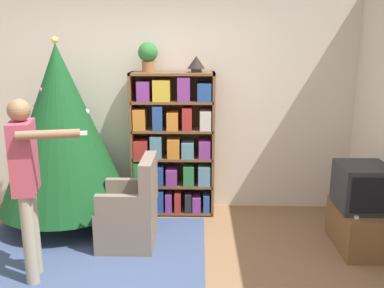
{
  "coord_description": "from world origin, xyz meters",
  "views": [
    {
      "loc": [
        0.55,
        -3.25,
        2.07
      ],
      "look_at": [
        0.48,
        0.81,
        1.05
      ],
      "focal_mm": 40.0,
      "sensor_mm": 36.0,
      "label": 1
    }
  ],
  "objects_px": {
    "bookshelf": "(172,146)",
    "armchair": "(131,214)",
    "christmas_tree": "(61,128)",
    "television": "(362,187)",
    "table_lamp": "(196,63)",
    "potted_plant": "(148,55)",
    "standing_person": "(27,176)"
  },
  "relations": [
    {
      "from": "christmas_tree",
      "to": "armchair",
      "type": "bearing_deg",
      "value": -32.45
    },
    {
      "from": "bookshelf",
      "to": "potted_plant",
      "type": "distance_m",
      "value": 1.08
    },
    {
      "from": "bookshelf",
      "to": "christmas_tree",
      "type": "distance_m",
      "value": 1.26
    },
    {
      "from": "armchair",
      "to": "standing_person",
      "type": "height_order",
      "value": "standing_person"
    },
    {
      "from": "table_lamp",
      "to": "standing_person",
      "type": "bearing_deg",
      "value": -133.16
    },
    {
      "from": "television",
      "to": "christmas_tree",
      "type": "relative_size",
      "value": 0.24
    },
    {
      "from": "television",
      "to": "standing_person",
      "type": "xyz_separation_m",
      "value": [
        -3.04,
        -0.62,
        0.3
      ]
    },
    {
      "from": "standing_person",
      "to": "potted_plant",
      "type": "xyz_separation_m",
      "value": [
        0.86,
        1.5,
        0.93
      ]
    },
    {
      "from": "potted_plant",
      "to": "table_lamp",
      "type": "height_order",
      "value": "potted_plant"
    },
    {
      "from": "bookshelf",
      "to": "standing_person",
      "type": "relative_size",
      "value": 1.06
    },
    {
      "from": "standing_person",
      "to": "potted_plant",
      "type": "height_order",
      "value": "potted_plant"
    },
    {
      "from": "armchair",
      "to": "potted_plant",
      "type": "xyz_separation_m",
      "value": [
        0.11,
        0.85,
        1.55
      ]
    },
    {
      "from": "christmas_tree",
      "to": "potted_plant",
      "type": "distance_m",
      "value": 1.24
    },
    {
      "from": "christmas_tree",
      "to": "bookshelf",
      "type": "bearing_deg",
      "value": 15.06
    },
    {
      "from": "television",
      "to": "christmas_tree",
      "type": "xyz_separation_m",
      "value": [
        -3.1,
        0.55,
        0.47
      ]
    },
    {
      "from": "armchair",
      "to": "table_lamp",
      "type": "distance_m",
      "value": 1.81
    },
    {
      "from": "potted_plant",
      "to": "table_lamp",
      "type": "relative_size",
      "value": 1.64
    },
    {
      "from": "christmas_tree",
      "to": "table_lamp",
      "type": "bearing_deg",
      "value": 12.72
    },
    {
      "from": "bookshelf",
      "to": "standing_person",
      "type": "height_order",
      "value": "bookshelf"
    },
    {
      "from": "television",
      "to": "christmas_tree",
      "type": "bearing_deg",
      "value": 169.99
    },
    {
      "from": "television",
      "to": "armchair",
      "type": "distance_m",
      "value": 2.31
    },
    {
      "from": "bookshelf",
      "to": "television",
      "type": "height_order",
      "value": "bookshelf"
    },
    {
      "from": "bookshelf",
      "to": "table_lamp",
      "type": "height_order",
      "value": "table_lamp"
    },
    {
      "from": "armchair",
      "to": "table_lamp",
      "type": "height_order",
      "value": "table_lamp"
    },
    {
      "from": "television",
      "to": "potted_plant",
      "type": "height_order",
      "value": "potted_plant"
    },
    {
      "from": "standing_person",
      "to": "table_lamp",
      "type": "relative_size",
      "value": 7.95
    },
    {
      "from": "standing_person",
      "to": "christmas_tree",
      "type": "bearing_deg",
      "value": 171.59
    },
    {
      "from": "bookshelf",
      "to": "christmas_tree",
      "type": "bearing_deg",
      "value": -164.94
    },
    {
      "from": "bookshelf",
      "to": "armchair",
      "type": "xyz_separation_m",
      "value": [
        -0.37,
        -0.84,
        -0.51
      ]
    },
    {
      "from": "television",
      "to": "standing_person",
      "type": "height_order",
      "value": "standing_person"
    },
    {
      "from": "armchair",
      "to": "potted_plant",
      "type": "bearing_deg",
      "value": 173.21
    },
    {
      "from": "bookshelf",
      "to": "television",
      "type": "distance_m",
      "value": 2.11
    }
  ]
}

